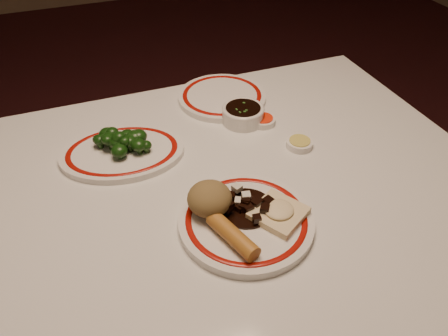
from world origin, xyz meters
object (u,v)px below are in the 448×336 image
rice_mound (210,199)px  broccoli_pile (121,140)px  main_plate (246,221)px  soy_bowl (243,115)px  dining_table (219,216)px  spring_roll (233,235)px  fried_wonton (279,212)px  broccoli_plate (123,152)px  stirfry_heap (246,205)px

rice_mound → broccoli_pile: rice_mound is taller
main_plate → soy_bowl: size_ratio=3.25×
dining_table → spring_roll: spring_roll is taller
rice_mound → fried_wonton: size_ratio=0.69×
main_plate → broccoli_plate: size_ratio=1.08×
stirfry_heap → soy_bowl: stirfry_heap is taller
rice_mound → fried_wonton: (0.12, -0.06, -0.02)m
stirfry_heap → broccoli_plate: stirfry_heap is taller
broccoli_pile → dining_table: bearing=-47.5°
rice_mound → stirfry_heap: size_ratio=0.78×
spring_roll → fried_wonton: spring_roll is taller
spring_roll → stirfry_heap: size_ratio=1.05×
rice_mound → fried_wonton: rice_mound is taller
rice_mound → broccoli_pile: (-0.12, 0.26, -0.01)m
rice_mound → broccoli_plate: size_ratio=0.27×
main_plate → fried_wonton: bearing=-15.2°
rice_mound → broccoli_plate: 0.29m
spring_roll → soy_bowl: size_ratio=1.10×
fried_wonton → soy_bowl: fried_wonton is taller
fried_wonton → soy_bowl: (0.07, 0.35, -0.01)m
dining_table → spring_roll: (-0.04, -0.17, 0.13)m
main_plate → broccoli_pile: size_ratio=2.77×
dining_table → stirfry_heap: (0.02, -0.10, 0.12)m
spring_roll → soy_bowl: bearing=46.4°
dining_table → broccoli_pile: size_ratio=9.67×
main_plate → rice_mound: size_ratio=3.96×
rice_mound → soy_bowl: size_ratio=0.82×
fried_wonton → stirfry_heap: (-0.05, 0.04, -0.00)m
spring_roll → fried_wonton: size_ratio=0.93×
fried_wonton → spring_roll: bearing=-165.2°
dining_table → main_plate: main_plate is taller
dining_table → main_plate: (0.01, -0.12, 0.10)m
main_plate → stirfry_heap: 0.03m
broccoli_plate → broccoli_pile: 0.03m
main_plate → broccoli_plate: (-0.18, 0.30, -0.00)m
stirfry_heap → main_plate: bearing=-112.1°
stirfry_heap → broccoli_pile: (-0.19, 0.29, 0.01)m
rice_mound → soy_bowl: (0.19, 0.29, -0.03)m
rice_mound → soy_bowl: bearing=56.5°
dining_table → main_plate: 0.16m
spring_roll → rice_mound: bearing=79.5°
rice_mound → spring_roll: rice_mound is taller
dining_table → soy_bowl: bearing=55.5°
dining_table → stirfry_heap: bearing=-78.8°
spring_roll → stirfry_heap: bearing=32.6°
broccoli_pile → soy_bowl: 0.31m
stirfry_heap → soy_bowl: (0.12, 0.31, -0.01)m
main_plate → stirfry_heap: stirfry_heap is taller
fried_wonton → soy_bowl: 0.36m
stirfry_heap → fried_wonton: bearing=-38.6°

